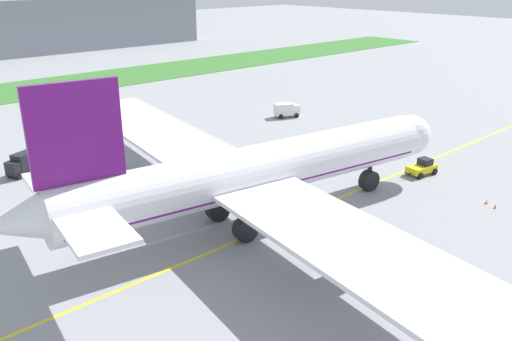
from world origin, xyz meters
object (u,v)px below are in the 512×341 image
Objects in this scene: traffic_cone_port_wing at (495,206)px; service_truck_catering_van at (286,110)px; traffic_cone_near_nose at (487,201)px; airliner_foreground at (253,173)px; service_truck_fuel_bowser at (23,163)px; pushback_tug at (422,167)px.

traffic_cone_port_wing is 0.11× the size of service_truck_catering_van.
service_truck_catering_van reaches higher than traffic_cone_near_nose.
airliner_foreground is 17.58× the size of service_truck_fuel_bowser.
airliner_foreground is 150.58× the size of traffic_cone_port_wing.
service_truck_fuel_bowser reaches higher than traffic_cone_port_wing.
service_truck_fuel_bowser is (-13.27, 33.01, -4.51)m from airliner_foreground.
traffic_cone_near_nose is at bearing -51.60° from service_truck_fuel_bowser.
service_truck_fuel_bowser is (-41.17, 37.30, 0.60)m from pushback_tug.
traffic_cone_port_wing is at bearing -111.67° from traffic_cone_near_nose.
airliner_foreground reaches higher than service_truck_catering_van.
service_truck_fuel_bowser is at bearing 176.95° from service_truck_catering_van.
pushback_tug is 11.26m from traffic_cone_near_nose.
service_truck_fuel_bowser is (-37.60, 49.45, 1.34)m from traffic_cone_port_wing.
service_truck_catering_van is (36.03, 30.38, -4.64)m from airliner_foreground.
traffic_cone_near_nose is 61.41m from service_truck_fuel_bowser.
service_truck_fuel_bowser is at bearing 127.25° from traffic_cone_port_wing.
service_truck_fuel_bowser is 49.37m from service_truck_catering_van.
service_truck_catering_van is at bearing 40.14° from airliner_foreground.
airliner_foreground is at bearing -68.09° from service_truck_fuel_bowser.
traffic_cone_port_wing is at bearing -52.75° from service_truck_fuel_bowser.
traffic_cone_near_nose is 1.43m from traffic_cone_port_wing.
traffic_cone_port_wing is at bearing -104.03° from service_truck_catering_van.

